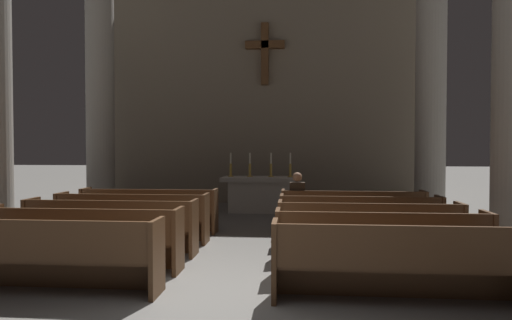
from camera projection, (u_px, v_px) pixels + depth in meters
name	position (u px, v px, depth m)	size (l,w,h in m)	color
ground_plane	(216.00, 297.00, 5.35)	(80.00, 80.00, 0.00)	slate
pew_left_row_1	(45.00, 255.00, 5.49)	(2.94, 0.50, 0.95)	brown
pew_left_row_2	(83.00, 239.00, 6.48)	(2.94, 0.50, 0.95)	brown
pew_left_row_3	(111.00, 227.00, 7.47)	(2.94, 0.50, 0.95)	brown
pew_left_row_4	(132.00, 218.00, 8.46)	(2.94, 0.50, 0.95)	brown
pew_left_row_5	(149.00, 210.00, 9.45)	(2.94, 0.50, 0.95)	brown
pew_right_row_1	(398.00, 263.00, 5.11)	(2.94, 0.50, 0.95)	brown
pew_right_row_2	(381.00, 244.00, 6.10)	(2.94, 0.50, 0.95)	brown
pew_right_row_3	(369.00, 231.00, 7.09)	(2.94, 0.50, 0.95)	brown
pew_right_row_4	(360.00, 221.00, 8.08)	(2.94, 0.50, 0.95)	brown
pew_right_row_5	(352.00, 213.00, 9.07)	(2.94, 0.50, 0.95)	brown
column_left_second	(100.00, 82.00, 12.61)	(1.19, 1.19, 7.62)	#ADA89E
column_right_second	(431.00, 78.00, 11.80)	(1.19, 1.19, 7.62)	#ADA89E
altar	(260.00, 193.00, 12.43)	(2.20, 0.90, 1.01)	#A8A399
candlestick_outer_left	(231.00, 169.00, 12.48)	(0.16, 0.16, 0.68)	#B79338
candlestick_inner_left	(250.00, 169.00, 12.44)	(0.16, 0.16, 0.68)	#B79338
candlestick_inner_right	(271.00, 169.00, 12.38)	(0.16, 0.16, 0.68)	#B79338
candlestick_outer_right	(290.00, 169.00, 12.34)	(0.16, 0.16, 0.68)	#B79338
apse_with_cross	(265.00, 69.00, 14.50)	(10.54, 0.49, 8.90)	gray
lone_worshipper	(297.00, 202.00, 9.20)	(0.32, 0.43, 1.32)	#26262B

